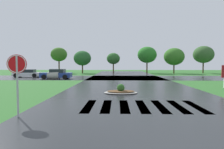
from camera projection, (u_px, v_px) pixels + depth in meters
asphalt_roadway at (134, 93)px, 14.83m from camera, size 10.95×80.00×0.01m
asphalt_cross_road at (126, 78)px, 30.12m from camera, size 90.00×9.86×0.01m
crosswalk_stripes at (142, 106)px, 10.14m from camera, size 5.85×3.18×0.01m
stop_sign at (17, 71)px, 7.99m from camera, size 0.75×0.17×2.53m
median_island at (121, 91)px, 14.52m from camera, size 2.40×1.65×0.68m
car_dark_suv at (27, 73)px, 31.26m from camera, size 4.19×2.49×1.21m
car_silver_hatch at (57, 74)px, 28.11m from camera, size 4.25×2.28×1.36m
drainage_pipe_stack at (54, 76)px, 27.48m from camera, size 1.62×1.11×0.98m
background_treeline at (143, 56)px, 43.22m from camera, size 35.35×5.30×5.89m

